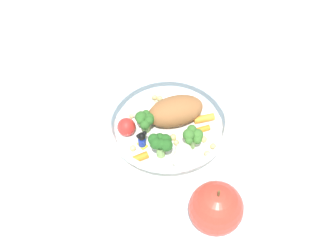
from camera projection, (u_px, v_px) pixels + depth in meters
ground_plane at (160, 141)px, 0.81m from camera, size 2.40×2.40×0.00m
food_container at (166, 124)px, 0.79m from camera, size 0.21×0.21×0.06m
loose_apple at (218, 207)px, 0.69m from camera, size 0.08×0.08×0.09m
folded_napkin at (115, 57)px, 0.92m from camera, size 0.12×0.14×0.01m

